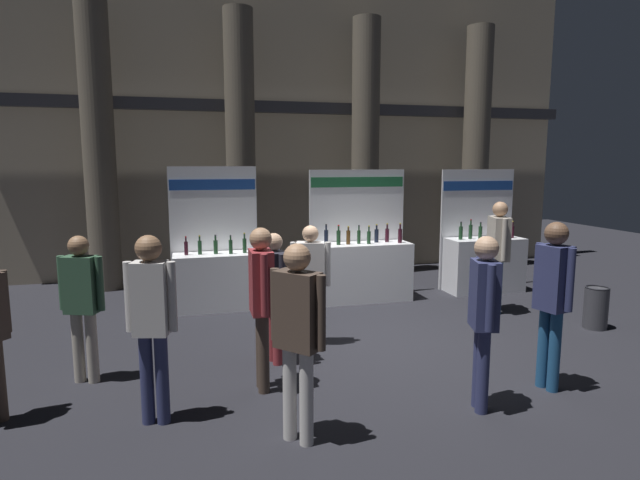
{
  "coord_description": "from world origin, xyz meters",
  "views": [
    {
      "loc": [
        -2.57,
        -6.61,
        2.46
      ],
      "look_at": [
        -0.51,
        1.14,
        1.28
      ],
      "focal_mm": 29.49,
      "sensor_mm": 36.0,
      "label": 1
    }
  ],
  "objects_px": {
    "exhibitor_booth_1": "(362,266)",
    "visitor_2": "(151,315)",
    "exhibitor_booth_0": "(216,274)",
    "visitor_7": "(262,294)",
    "visitor_8": "(553,291)",
    "visitor_9": "(82,298)",
    "trash_bin": "(596,308)",
    "visitor_6": "(298,326)",
    "visitor_1": "(484,309)",
    "visitor_4": "(498,245)",
    "visitor_0": "(310,275)",
    "visitor_3": "(274,286)",
    "exhibitor_booth_2": "(483,260)"
  },
  "relations": [
    {
      "from": "exhibitor_booth_0",
      "to": "visitor_2",
      "type": "xyz_separation_m",
      "value": [
        -0.84,
        -3.92,
        0.48
      ]
    },
    {
      "from": "visitor_3",
      "to": "visitor_8",
      "type": "distance_m",
      "value": 3.16
    },
    {
      "from": "trash_bin",
      "to": "visitor_8",
      "type": "xyz_separation_m",
      "value": [
        -2.13,
        -1.65,
        0.79
      ]
    },
    {
      "from": "visitor_0",
      "to": "exhibitor_booth_2",
      "type": "bearing_deg",
      "value": 42.66
    },
    {
      "from": "exhibitor_booth_2",
      "to": "exhibitor_booth_1",
      "type": "bearing_deg",
      "value": -179.07
    },
    {
      "from": "exhibitor_booth_0",
      "to": "visitor_3",
      "type": "height_order",
      "value": "exhibitor_booth_0"
    },
    {
      "from": "visitor_1",
      "to": "visitor_7",
      "type": "relative_size",
      "value": 0.99
    },
    {
      "from": "visitor_7",
      "to": "visitor_9",
      "type": "height_order",
      "value": "visitor_7"
    },
    {
      "from": "visitor_4",
      "to": "visitor_1",
      "type": "bearing_deg",
      "value": 160.79
    },
    {
      "from": "visitor_2",
      "to": "visitor_7",
      "type": "distance_m",
      "value": 1.2
    },
    {
      "from": "visitor_4",
      "to": "visitor_9",
      "type": "relative_size",
      "value": 1.1
    },
    {
      "from": "exhibitor_booth_2",
      "to": "trash_bin",
      "type": "bearing_deg",
      "value": -82.17
    },
    {
      "from": "visitor_1",
      "to": "visitor_4",
      "type": "relative_size",
      "value": 0.96
    },
    {
      "from": "visitor_1",
      "to": "visitor_3",
      "type": "relative_size",
      "value": 1.09
    },
    {
      "from": "visitor_2",
      "to": "visitor_7",
      "type": "relative_size",
      "value": 1.01
    },
    {
      "from": "visitor_2",
      "to": "visitor_3",
      "type": "distance_m",
      "value": 1.84
    },
    {
      "from": "exhibitor_booth_1",
      "to": "visitor_2",
      "type": "relative_size",
      "value": 1.29
    },
    {
      "from": "visitor_6",
      "to": "visitor_7",
      "type": "xyz_separation_m",
      "value": [
        -0.14,
        1.16,
        0.0
      ]
    },
    {
      "from": "visitor_2",
      "to": "visitor_8",
      "type": "relative_size",
      "value": 0.98
    },
    {
      "from": "exhibitor_booth_0",
      "to": "visitor_7",
      "type": "distance_m",
      "value": 3.48
    },
    {
      "from": "visitor_6",
      "to": "visitor_8",
      "type": "height_order",
      "value": "visitor_8"
    },
    {
      "from": "visitor_6",
      "to": "visitor_0",
      "type": "bearing_deg",
      "value": -57.63
    },
    {
      "from": "visitor_0",
      "to": "visitor_7",
      "type": "relative_size",
      "value": 0.92
    },
    {
      "from": "exhibitor_booth_1",
      "to": "visitor_8",
      "type": "xyz_separation_m",
      "value": [
        0.71,
        -4.13,
        0.49
      ]
    },
    {
      "from": "trash_bin",
      "to": "visitor_2",
      "type": "relative_size",
      "value": 0.35
    },
    {
      "from": "exhibitor_booth_1",
      "to": "visitor_7",
      "type": "relative_size",
      "value": 1.31
    },
    {
      "from": "exhibitor_booth_0",
      "to": "visitor_6",
      "type": "height_order",
      "value": "exhibitor_booth_0"
    },
    {
      "from": "visitor_8",
      "to": "exhibitor_booth_1",
      "type": "bearing_deg",
      "value": 176.44
    },
    {
      "from": "visitor_1",
      "to": "visitor_9",
      "type": "xyz_separation_m",
      "value": [
        -3.94,
        1.75,
        -0.07
      ]
    },
    {
      "from": "exhibitor_booth_2",
      "to": "visitor_0",
      "type": "height_order",
      "value": "exhibitor_booth_2"
    },
    {
      "from": "trash_bin",
      "to": "visitor_1",
      "type": "relative_size",
      "value": 0.36
    },
    {
      "from": "exhibitor_booth_1",
      "to": "visitor_0",
      "type": "relative_size",
      "value": 1.43
    },
    {
      "from": "visitor_7",
      "to": "visitor_0",
      "type": "bearing_deg",
      "value": -33.41
    },
    {
      "from": "exhibitor_booth_2",
      "to": "visitor_8",
      "type": "height_order",
      "value": "exhibitor_booth_2"
    },
    {
      "from": "visitor_2",
      "to": "visitor_9",
      "type": "bearing_deg",
      "value": -41.58
    },
    {
      "from": "exhibitor_booth_1",
      "to": "visitor_1",
      "type": "bearing_deg",
      "value": -93.69
    },
    {
      "from": "exhibitor_booth_1",
      "to": "visitor_1",
      "type": "height_order",
      "value": "exhibitor_booth_1"
    },
    {
      "from": "visitor_4",
      "to": "visitor_8",
      "type": "distance_m",
      "value": 3.02
    },
    {
      "from": "exhibitor_booth_2",
      "to": "visitor_8",
      "type": "relative_size",
      "value": 1.27
    },
    {
      "from": "exhibitor_booth_2",
      "to": "exhibitor_booth_0",
      "type": "bearing_deg",
      "value": 179.4
    },
    {
      "from": "visitor_8",
      "to": "visitor_1",
      "type": "bearing_deg",
      "value": -89.14
    },
    {
      "from": "visitor_8",
      "to": "visitor_3",
      "type": "bearing_deg",
      "value": -132.3
    },
    {
      "from": "exhibitor_booth_0",
      "to": "visitor_7",
      "type": "height_order",
      "value": "exhibitor_booth_0"
    },
    {
      "from": "trash_bin",
      "to": "exhibitor_booth_1",
      "type": "bearing_deg",
      "value": 138.85
    },
    {
      "from": "visitor_7",
      "to": "visitor_8",
      "type": "bearing_deg",
      "value": -103.81
    },
    {
      "from": "trash_bin",
      "to": "visitor_6",
      "type": "height_order",
      "value": "visitor_6"
    },
    {
      "from": "trash_bin",
      "to": "visitor_2",
      "type": "bearing_deg",
      "value": -167.85
    },
    {
      "from": "visitor_0",
      "to": "visitor_9",
      "type": "bearing_deg",
      "value": -154.61
    },
    {
      "from": "visitor_4",
      "to": "trash_bin",
      "type": "bearing_deg",
      "value": -123.64
    },
    {
      "from": "visitor_0",
      "to": "visitor_7",
      "type": "distance_m",
      "value": 1.52
    }
  ]
}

